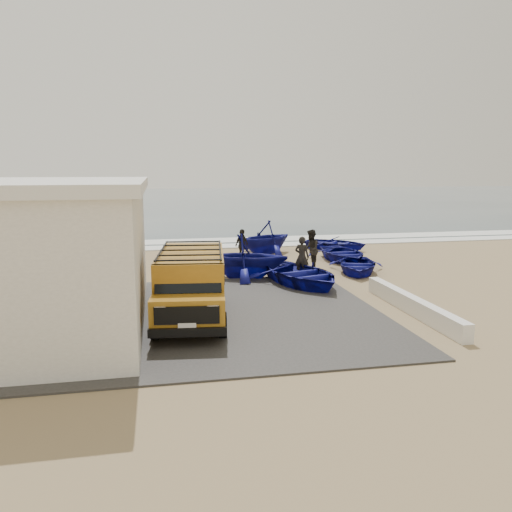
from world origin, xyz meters
TOP-DOWN VIEW (x-y plane):
  - ground at (0.00, 0.00)m, footprint 160.00×160.00m
  - slab at (-2.00, -2.00)m, footprint 12.00×10.00m
  - ocean at (0.00, 56.00)m, footprint 180.00×88.00m
  - surf_line at (0.00, 12.00)m, footprint 180.00×1.60m
  - surf_wash at (0.00, 14.50)m, footprint 180.00×2.20m
  - parapet at (5.00, -3.00)m, footprint 0.35×6.00m
  - van at (-2.03, -2.28)m, footprint 2.54×5.27m
  - boat_near_left at (2.57, 1.48)m, footprint 4.31×5.18m
  - boat_near_right at (5.70, 3.29)m, footprint 3.53×4.13m
  - boat_mid_left at (0.64, 3.29)m, footprint 4.40×4.09m
  - boat_mid_right at (6.10, 6.10)m, footprint 2.85×3.93m
  - boat_far_left at (2.80, 9.13)m, footprint 4.50×4.34m
  - boat_far_right at (7.04, 9.64)m, footprint 4.35×4.21m
  - fisherman_front at (3.05, 2.97)m, footprint 0.77×0.73m
  - fisherman_middle at (3.89, 4.41)m, footprint 0.95×1.08m
  - fisherman_back at (1.17, 7.37)m, footprint 0.96×0.91m

SIDE VIEW (x-z plane):
  - ground at x=0.00m, z-range 0.00..0.00m
  - ocean at x=0.00m, z-range 0.00..0.01m
  - surf_wash at x=0.00m, z-range 0.00..0.04m
  - slab at x=-2.00m, z-range 0.00..0.05m
  - surf_line at x=0.00m, z-range 0.00..0.06m
  - parapet at x=5.00m, z-range 0.00..0.55m
  - boat_near_right at x=5.70m, z-range 0.00..0.72m
  - boat_far_right at x=7.04m, z-range 0.00..0.73m
  - boat_mid_right at x=6.10m, z-range 0.00..0.80m
  - boat_near_left at x=2.57m, z-range 0.00..0.92m
  - fisherman_back at x=1.17m, z-range 0.00..1.60m
  - fisherman_front at x=3.05m, z-range 0.00..1.77m
  - boat_far_left at x=2.80m, z-range 0.00..1.82m
  - fisherman_middle at x=3.89m, z-range 0.00..1.87m
  - boat_mid_left at x=0.64m, z-range 0.00..1.89m
  - van at x=-2.03m, z-range 0.08..2.26m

